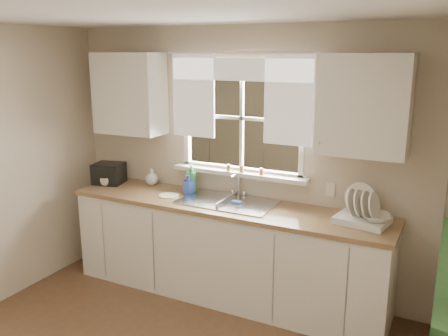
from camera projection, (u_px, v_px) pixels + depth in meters
The scene contains 19 objects.
room_walls at pixel (90, 234), 2.74m from camera, with size 3.62×4.02×2.50m.
ceiling at pixel (82, 5), 2.49m from camera, with size 3.60×4.00×0.02m, color silver.
window at pixel (241, 136), 4.47m from camera, with size 1.38×0.16×1.06m.
curtains at pixel (239, 88), 4.32m from camera, with size 1.50×0.03×0.81m.
base_cabinets at pixel (225, 252), 4.44m from camera, with size 3.00×0.62×0.87m, color white.
countertop at pixel (225, 205), 4.33m from camera, with size 3.04×0.65×0.04m, color olive.
upper_cabinet_left at pixel (129, 94), 4.73m from camera, with size 0.70×0.33×0.80m, color white.
upper_cabinet_right at pixel (364, 105), 3.72m from camera, with size 0.70×0.33×0.80m, color white.
wall_outlet at pixel (330, 189), 4.16m from camera, with size 0.08×0.01×0.12m, color beige.
sill_jars at pixel (244, 169), 4.46m from camera, with size 0.38×0.04×0.06m.
sink at pixel (227, 210), 4.37m from camera, with size 0.88×0.52×0.40m.
dish_rack at pixel (362, 214), 3.82m from camera, with size 0.45×0.36×0.30m.
bowl at pixel (376, 217), 3.73m from camera, with size 0.23×0.23×0.06m, color beige.
soap_bottle_a at pixel (192, 178), 4.64m from camera, with size 0.11×0.11×0.28m, color #2E8C48.
soap_bottle_b at pixel (189, 184), 4.61m from camera, with size 0.09×0.09×0.19m, color #2F4EB2.
soap_bottle_c at pixel (152, 177), 4.90m from camera, with size 0.14×0.14×0.18m, color #F0EFC6.
saucer at pixel (169, 195), 4.54m from camera, with size 0.19×0.19×0.01m, color white.
cup at pixel (106, 181), 4.89m from camera, with size 0.11×0.11×0.09m, color beige.
black_appliance at pixel (109, 173), 4.97m from camera, with size 0.29×0.25×0.21m, color black.
Camera 1 is at (1.85, -2.00, 2.26)m, focal length 38.00 mm.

